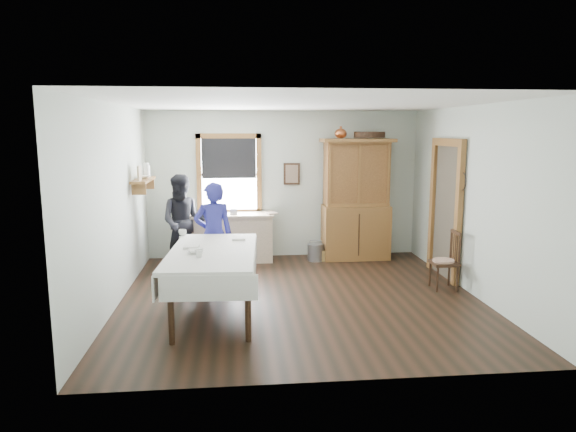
{
  "coord_description": "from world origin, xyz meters",
  "views": [
    {
      "loc": [
        -0.86,
        -6.95,
        2.34
      ],
      "look_at": [
        -0.14,
        0.3,
        1.12
      ],
      "focal_mm": 32.0,
      "sensor_mm": 36.0,
      "label": 1
    }
  ],
  "objects": [
    {
      "name": "woman_blue",
      "position": [
        -1.22,
        0.65,
        0.74
      ],
      "size": [
        0.6,
        0.45,
        1.47
      ],
      "primitive_type": "imported",
      "rotation": [
        0.0,
        0.0,
        3.34
      ],
      "color": "navy",
      "rests_on": "room"
    },
    {
      "name": "counter_book",
      "position": [
        -0.35,
        2.06,
        0.88
      ],
      "size": [
        0.21,
        0.25,
        0.02
      ],
      "primitive_type": "imported",
      "rotation": [
        0.0,
        0.0,
        0.3
      ],
      "color": "#7D6653",
      "rests_on": "work_counter"
    },
    {
      "name": "pail",
      "position": [
        0.54,
        2.04,
        0.16
      ],
      "size": [
        0.37,
        0.37,
        0.31
      ],
      "primitive_type": "cube",
      "rotation": [
        0.0,
        0.0,
        -0.32
      ],
      "color": "gray",
      "rests_on": "room"
    },
    {
      "name": "figure_dark",
      "position": [
        -1.77,
        1.76,
        0.75
      ],
      "size": [
        0.74,
        0.58,
        1.49
      ],
      "primitive_type": "imported",
      "rotation": [
        0.0,
        0.0,
        -0.03
      ],
      "color": "black",
      "rests_on": "room"
    },
    {
      "name": "table_bowl",
      "position": [
        -1.39,
        -0.7,
        0.87
      ],
      "size": [
        0.22,
        0.22,
        0.05
      ],
      "primitive_type": "imported",
      "rotation": [
        0.0,
        0.0,
        -0.02
      ],
      "color": "white",
      "rests_on": "dining_table"
    },
    {
      "name": "doorway",
      "position": [
        2.46,
        0.85,
        1.16
      ],
      "size": [
        0.09,
        1.14,
        2.22
      ],
      "color": "#443D31",
      "rests_on": "room"
    },
    {
      "name": "table_cup_b",
      "position": [
        -1.33,
        -0.91,
        0.89
      ],
      "size": [
        0.13,
        0.13,
        0.09
      ],
      "primitive_type": "imported",
      "rotation": [
        0.0,
        0.0,
        0.35
      ],
      "color": "white",
      "rests_on": "dining_table"
    },
    {
      "name": "table_cup_a",
      "position": [
        -1.65,
        0.4,
        0.89
      ],
      "size": [
        0.12,
        0.12,
        0.09
      ],
      "primitive_type": "imported",
      "rotation": [
        0.0,
        0.0,
        -0.02
      ],
      "color": "white",
      "rests_on": "dining_table"
    },
    {
      "name": "counter_bowl",
      "position": [
        -1.41,
        2.16,
        0.9
      ],
      "size": [
        0.24,
        0.24,
        0.06
      ],
      "primitive_type": "imported",
      "rotation": [
        0.0,
        0.0,
        0.34
      ],
      "color": "white",
      "rests_on": "work_counter"
    },
    {
      "name": "framed_picture",
      "position": [
        0.15,
        2.46,
        1.55
      ],
      "size": [
        0.3,
        0.04,
        0.4
      ],
      "primitive_type": "cube",
      "color": "#362313",
      "rests_on": "room"
    },
    {
      "name": "china_hutch",
      "position": [
        1.3,
        2.16,
        1.1
      ],
      "size": [
        1.3,
        0.62,
        2.2
      ],
      "primitive_type": "cube",
      "rotation": [
        0.0,
        0.0,
        0.01
      ],
      "color": "brown",
      "rests_on": "room"
    },
    {
      "name": "spindle_chair",
      "position": [
        2.18,
        0.18,
        0.44
      ],
      "size": [
        0.41,
        0.41,
        0.88
      ],
      "primitive_type": "cube",
      "rotation": [
        0.0,
        0.0,
        -0.02
      ],
      "color": "#362313",
      "rests_on": "room"
    },
    {
      "name": "window",
      "position": [
        -1.0,
        2.46,
        1.63
      ],
      "size": [
        1.18,
        0.07,
        1.48
      ],
      "color": "white",
      "rests_on": "room"
    },
    {
      "name": "wicker_basket",
      "position": [
        0.77,
        2.06,
        0.1
      ],
      "size": [
        0.34,
        0.26,
        0.19
      ],
      "primitive_type": "cube",
      "rotation": [
        0.0,
        0.0,
        0.08
      ],
      "color": "#AD8B4E",
      "rests_on": "room"
    },
    {
      "name": "shelf_bowl",
      "position": [
        -2.37,
        1.55,
        1.6
      ],
      "size": [
        0.22,
        0.22,
        0.05
      ],
      "primitive_type": "imported",
      "color": "white",
      "rests_on": "wall_shelf"
    },
    {
      "name": "dining_table",
      "position": [
        -1.19,
        -0.56,
        0.42
      ],
      "size": [
        1.23,
        2.17,
        0.84
      ],
      "primitive_type": "cube",
      "rotation": [
        0.0,
        0.0,
        -0.06
      ],
      "color": "silver",
      "rests_on": "room"
    },
    {
      "name": "room",
      "position": [
        0.0,
        0.0,
        1.35
      ],
      "size": [
        5.01,
        5.01,
        2.7
      ],
      "color": "black",
      "rests_on": "ground"
    },
    {
      "name": "rug_beater",
      "position": [
        2.45,
        0.3,
        1.72
      ],
      "size": [
        0.01,
        0.27,
        0.27
      ],
      "primitive_type": "torus",
      "rotation": [
        0.0,
        1.57,
        0.0
      ],
      "color": "black",
      "rests_on": "room"
    },
    {
      "name": "work_counter",
      "position": [
        -0.98,
        2.18,
        0.43
      ],
      "size": [
        1.52,
        0.58,
        0.87
      ],
      "primitive_type": "cube",
      "rotation": [
        0.0,
        0.0,
        0.0
      ],
      "color": "tan",
      "rests_on": "room"
    },
    {
      "name": "wall_shelf",
      "position": [
        -2.37,
        1.54,
        1.57
      ],
      "size": [
        0.24,
        1.0,
        0.44
      ],
      "color": "brown",
      "rests_on": "room"
    }
  ]
}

